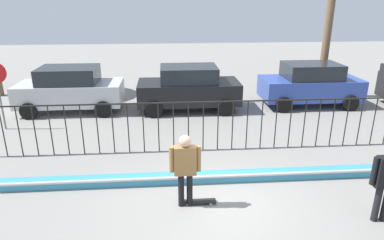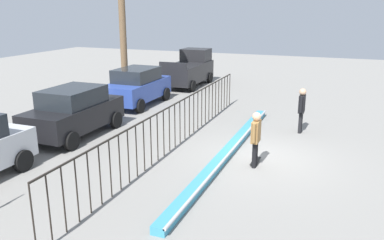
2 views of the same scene
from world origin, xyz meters
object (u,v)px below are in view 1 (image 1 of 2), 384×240
skateboard (199,201)px  parked_car_black (189,88)px  parked_car_blue (310,84)px  skateboarder (185,165)px  parked_car_silver (70,89)px

skateboard → parked_car_black: bearing=76.4°
parked_car_black → parked_car_blue: (5.44, 0.23, 0.00)m
parked_car_black → skateboarder: bearing=-96.9°
parked_car_black → parked_car_blue: bearing=0.1°
skateboarder → parked_car_black: bearing=82.7°
parked_car_black → parked_car_blue: size_ratio=1.00×
skateboarder → parked_car_silver: (-4.41, 7.52, -0.10)m
skateboarder → skateboard: 1.06m
skateboarder → parked_car_silver: size_ratio=0.41×
skateboard → parked_car_black: size_ratio=0.19×
skateboarder → parked_car_blue: bearing=48.7°
skateboard → parked_car_silver: bearing=110.9°
skateboard → skateboarder: bearing=175.7°
skateboard → parked_car_black: 7.34m
skateboard → parked_car_blue: (5.71, 7.51, 0.91)m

